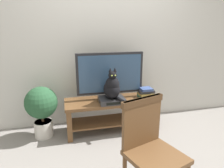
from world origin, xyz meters
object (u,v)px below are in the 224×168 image
object	(u,v)px
wooden_chair	(149,144)
book_stack	(146,93)
tv_stand	(111,109)
potted_plant	(42,107)
tv	(110,75)
cat	(112,87)
media_box	(112,100)

from	to	relation	value
wooden_chair	book_stack	size ratio (longest dim) A/B	3.85
tv_stand	potted_plant	xyz separation A→B (m)	(-0.99, 0.04, 0.11)
tv_stand	tv	world-z (taller)	tv
potted_plant	wooden_chair	bearing A→B (deg)	-52.60
tv_stand	tv	bearing A→B (deg)	89.98
potted_plant	cat	bearing A→B (deg)	-9.27
tv	tv_stand	bearing A→B (deg)	-90.02
media_box	book_stack	size ratio (longest dim) A/B	1.45
potted_plant	media_box	bearing A→B (deg)	-8.39
cat	wooden_chair	bearing A→B (deg)	-87.27
tv_stand	tv	size ratio (longest dim) A/B	1.38
tv_stand	cat	size ratio (longest dim) A/B	3.02
book_stack	cat	bearing A→B (deg)	-169.16
tv	wooden_chair	xyz separation A→B (m)	(0.04, -1.38, -0.30)
cat	wooden_chair	size ratio (longest dim) A/B	0.47
cat	book_stack	xyz separation A→B (m)	(0.56, 0.11, -0.16)
media_box	wooden_chair	xyz separation A→B (m)	(0.06, -1.21, 0.03)
media_box	potted_plant	world-z (taller)	potted_plant
media_box	wooden_chair	world-z (taller)	wooden_chair
tv_stand	media_box	world-z (taller)	media_box
tv_stand	tv	xyz separation A→B (m)	(0.00, 0.07, 0.51)
media_box	tv	bearing A→B (deg)	84.61
tv_stand	cat	world-z (taller)	cat
book_stack	wooden_chair	bearing A→B (deg)	-111.05
tv_stand	potted_plant	size ratio (longest dim) A/B	1.82
book_stack	potted_plant	world-z (taller)	potted_plant
wooden_chair	book_stack	world-z (taller)	wooden_chair
media_box	wooden_chair	distance (m)	1.21
tv_stand	wooden_chair	xyz separation A→B (m)	(0.04, -1.31, 0.21)
wooden_chair	tv_stand	bearing A→B (deg)	91.82
tv	potted_plant	xyz separation A→B (m)	(-0.99, -0.03, -0.40)
tv	media_box	distance (m)	0.37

